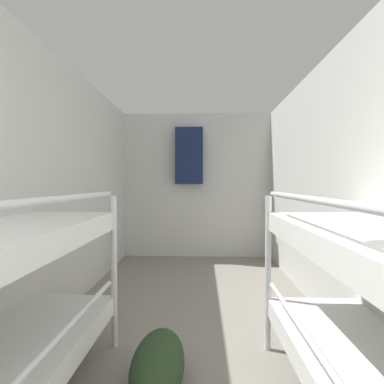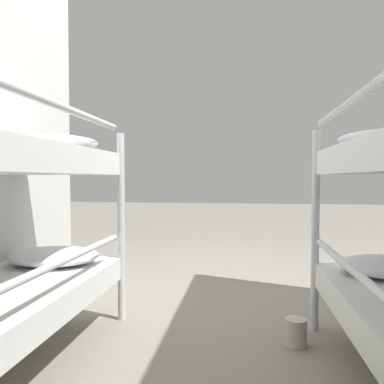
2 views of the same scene
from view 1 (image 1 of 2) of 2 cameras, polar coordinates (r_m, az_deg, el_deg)
name	(u,v)px [view 1 (image 1 of 2)]	position (r m, az deg, el deg)	size (l,w,h in m)	color
wall_left	(38,188)	(2.67, -27.32, 0.70)	(0.06, 5.26, 2.35)	silver
wall_right	(350,188)	(2.59, 27.93, 0.67)	(0.06, 5.26, 2.35)	silver
wall_back	(197,185)	(4.93, 0.97, 1.27)	(2.50, 0.06, 2.35)	silver
duffel_bag	(158,365)	(2.01, -6.51, -29.99)	(0.31, 0.65, 0.31)	#23381E
hanging_coat	(189,156)	(4.81, -0.56, 6.92)	(0.44, 0.12, 0.90)	#192347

